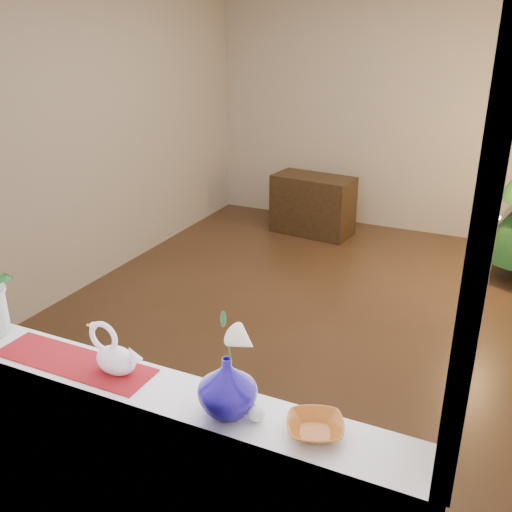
{
  "coord_description": "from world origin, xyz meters",
  "views": [
    {
      "loc": [
        1.13,
        -3.85,
        2.2
      ],
      "look_at": [
        -0.02,
        -1.4,
        1.09
      ],
      "focal_mm": 40.0,
      "sensor_mm": 36.0,
      "label": 1
    }
  ],
  "objects": [
    {
      "name": "window_apron",
      "position": [
        0.0,
        -2.46,
        0.44
      ],
      "size": [
        2.2,
        0.08,
        0.88
      ],
      "primitive_type": "cube",
      "color": "white",
      "rests_on": "ground"
    },
    {
      "name": "runner",
      "position": [
        -0.38,
        -2.37,
        0.92
      ],
      "size": [
        0.7,
        0.2,
        0.01
      ],
      "primitive_type": "cube",
      "color": "maroon",
      "rests_on": "windowsill"
    },
    {
      "name": "side_table",
      "position": [
        -0.89,
        1.93,
        0.33
      ],
      "size": [
        0.92,
        0.53,
        0.65
      ],
      "primitive_type": "cube",
      "rotation": [
        0.0,
        0.0,
        -0.11
      ],
      "color": "black",
      "rests_on": "ground"
    },
    {
      "name": "paperweight",
      "position": [
        0.45,
        -2.38,
        0.95
      ],
      "size": [
        0.08,
        0.08,
        0.06
      ],
      "primitive_type": "sphere",
      "rotation": [
        0.0,
        0.0,
        0.25
      ],
      "color": "silver",
      "rests_on": "windowsill"
    },
    {
      "name": "lily",
      "position": [
        0.34,
        -2.38,
        1.27
      ],
      "size": [
        0.14,
        0.08,
        0.19
      ],
      "primitive_type": null,
      "color": "white",
      "rests_on": "blue_vase"
    },
    {
      "name": "wall_left",
      "position": [
        -2.25,
        0.0,
        1.35
      ],
      "size": [
        0.1,
        5.0,
        2.7
      ],
      "primitive_type": "cube",
      "color": "beige",
      "rests_on": "ground"
    },
    {
      "name": "swan",
      "position": [
        -0.18,
        -2.35,
        1.02
      ],
      "size": [
        0.26,
        0.17,
        0.2
      ],
      "primitive_type": null,
      "rotation": [
        0.0,
        0.0,
        -0.28
      ],
      "color": "white",
      "rests_on": "windowsill"
    },
    {
      "name": "blue_vase",
      "position": [
        0.34,
        -2.38,
        1.05
      ],
      "size": [
        0.28,
        0.28,
        0.25
      ],
      "primitive_type": "imported",
      "rotation": [
        0.0,
        0.0,
        0.15
      ],
      "color": "#0F0568",
      "rests_on": "windowsill"
    },
    {
      "name": "window_frame",
      "position": [
        0.0,
        -2.47,
        1.7
      ],
      "size": [
        2.22,
        0.06,
        1.6
      ],
      "primitive_type": null,
      "color": "white",
      "rests_on": "windowsill"
    },
    {
      "name": "ground",
      "position": [
        0.0,
        0.0,
        0.0
      ],
      "size": [
        5.0,
        5.0,
        0.0
      ],
      "primitive_type": "plane",
      "color": "#3C2818",
      "rests_on": "ground"
    },
    {
      "name": "windowsill",
      "position": [
        0.0,
        -2.37,
        0.9
      ],
      "size": [
        2.2,
        0.26,
        0.04
      ],
      "primitive_type": "cube",
      "color": "white",
      "rests_on": "window_apron"
    },
    {
      "name": "wall_front",
      "position": [
        0.0,
        -2.5,
        1.35
      ],
      "size": [
        4.5,
        0.1,
        2.7
      ],
      "primitive_type": "cube",
      "color": "beige",
      "rests_on": "ground"
    },
    {
      "name": "wall_back",
      "position": [
        0.0,
        2.5,
        1.35
      ],
      "size": [
        4.5,
        0.1,
        2.7
      ],
      "primitive_type": "cube",
      "color": "beige",
      "rests_on": "ground"
    },
    {
      "name": "amber_dish",
      "position": [
        0.65,
        -2.36,
        0.94
      ],
      "size": [
        0.21,
        0.21,
        0.04
      ],
      "primitive_type": "imported",
      "rotation": [
        0.0,
        0.0,
        0.39
      ],
      "color": "#A5561B",
      "rests_on": "windowsill"
    }
  ]
}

